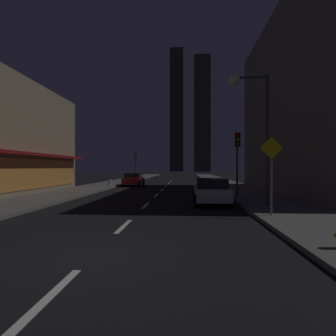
{
  "coord_description": "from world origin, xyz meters",
  "views": [
    {
      "loc": [
        2.17,
        -6.19,
        2.07
      ],
      "look_at": [
        0.0,
        27.07,
        2.0
      ],
      "focal_mm": 29.06,
      "sensor_mm": 36.0,
      "label": 1
    }
  ],
  "objects": [
    {
      "name": "street_lamp_right",
      "position": [
        5.38,
        7.56,
        5.07
      ],
      "size": [
        1.96,
        0.56,
        6.58
      ],
      "color": "#38383D",
      "rests_on": "sidewalk_right"
    },
    {
      "name": "ground_plane",
      "position": [
        0.0,
        32.0,
        -0.05
      ],
      "size": [
        78.0,
        136.0,
        0.1
      ],
      "primitive_type": "cube",
      "color": "black"
    },
    {
      "name": "sidewalk_right",
      "position": [
        7.0,
        32.0,
        0.07
      ],
      "size": [
        4.0,
        76.0,
        0.15
      ],
      "primitive_type": "cube",
      "color": "#605E59",
      "rests_on": "ground"
    },
    {
      "name": "skyscraper_distant_mid",
      "position": [
        9.98,
        124.08,
        27.55
      ],
      "size": [
        7.74,
        5.8,
        55.09
      ],
      "primitive_type": "cube",
      "color": "#413E31",
      "rests_on": "ground"
    },
    {
      "name": "car_parked_far",
      "position": [
        -3.6,
        23.58,
        0.74
      ],
      "size": [
        1.98,
        4.24,
        1.45
      ],
      "color": "#B21919",
      "rests_on": "ground"
    },
    {
      "name": "sidewalk_left",
      "position": [
        -7.0,
        32.0,
        0.07
      ],
      "size": [
        4.0,
        76.0,
        0.15
      ],
      "primitive_type": "cube",
      "color": "#605E59",
      "rests_on": "ground"
    },
    {
      "name": "fire_hydrant_far_left",
      "position": [
        -5.9,
        22.35,
        0.45
      ],
      "size": [
        0.42,
        0.3,
        0.65
      ],
      "color": "#B2B2B2",
      "rests_on": "sidewalk_left"
    },
    {
      "name": "car_parked_near",
      "position": [
        3.6,
        9.28,
        0.74
      ],
      "size": [
        1.98,
        4.24,
        1.45
      ],
      "color": "silver",
      "rests_on": "ground"
    },
    {
      "name": "traffic_light_far_left",
      "position": [
        -5.5,
        34.96,
        3.19
      ],
      "size": [
        0.32,
        0.48,
        4.2
      ],
      "color": "#2D2D2D",
      "rests_on": "sidewalk_left"
    },
    {
      "name": "lane_marking_center",
      "position": [
        0.0,
        16.2,
        0.01
      ],
      "size": [
        0.16,
        38.6,
        0.01
      ],
      "color": "silver",
      "rests_on": "ground"
    },
    {
      "name": "skyscraper_distant_tall",
      "position": [
        -2.41,
        134.23,
        31.27
      ],
      "size": [
        6.88,
        8.1,
        62.53
      ],
      "primitive_type": "cube",
      "color": "#3E3B2E",
      "rests_on": "ground"
    },
    {
      "name": "traffic_light_near_right",
      "position": [
        5.5,
        11.56,
        3.19
      ],
      "size": [
        0.32,
        0.48,
        4.2
      ],
      "color": "#2D2D2D",
      "rests_on": "sidewalk_right"
    },
    {
      "name": "pedestrian_crossing_sign",
      "position": [
        5.6,
        4.94,
        2.02
      ],
      "size": [
        0.91,
        0.08,
        3.15
      ],
      "color": "slate",
      "rests_on": "sidewalk_right"
    }
  ]
}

